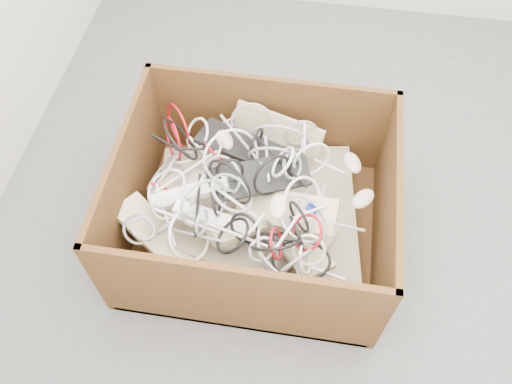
# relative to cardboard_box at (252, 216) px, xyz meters

# --- Properties ---
(ground) EXTENTS (3.00, 3.00, 0.00)m
(ground) POSITION_rel_cardboard_box_xyz_m (0.29, 0.21, -0.14)
(ground) COLOR #504F52
(ground) RESTS_ON ground
(cardboard_box) EXTENTS (1.09, 0.91, 0.53)m
(cardboard_box) POSITION_rel_cardboard_box_xyz_m (0.00, 0.00, 0.00)
(cardboard_box) COLOR #36230D
(cardboard_box) RESTS_ON ground
(keyboard_pile) EXTENTS (0.93, 0.80, 0.31)m
(keyboard_pile) POSITION_rel_cardboard_box_xyz_m (-0.01, 0.00, 0.14)
(keyboard_pile) COLOR #C9B68D
(keyboard_pile) RESTS_ON cardboard_box
(mice_scatter) EXTENTS (0.80, 0.58, 0.23)m
(mice_scatter) POSITION_rel_cardboard_box_xyz_m (0.08, 0.02, 0.20)
(mice_scatter) COLOR #C2B69C
(mice_scatter) RESTS_ON keyboard_pile
(power_strip_left) EXTENTS (0.32, 0.16, 0.13)m
(power_strip_left) POSITION_rel_cardboard_box_xyz_m (-0.23, -0.08, 0.24)
(power_strip_left) COLOR white
(power_strip_left) RESTS_ON keyboard_pile
(power_strip_right) EXTENTS (0.31, 0.10, 0.10)m
(power_strip_right) POSITION_rel_cardboard_box_xyz_m (-0.13, -0.17, 0.21)
(power_strip_right) COLOR white
(power_strip_right) RESTS_ON keyboard_pile
(vga_plug) EXTENTS (0.06, 0.06, 0.03)m
(vga_plug) POSITION_rel_cardboard_box_xyz_m (0.25, -0.06, 0.21)
(vga_plug) COLOR #0B15A9
(vga_plug) RESTS_ON keyboard_pile
(cable_tangle) EXTENTS (0.96, 0.84, 0.43)m
(cable_tangle) POSITION_rel_cardboard_box_xyz_m (-0.04, -0.04, 0.26)
(cable_tangle) COLOR #A10B15
(cable_tangle) RESTS_ON keyboard_pile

